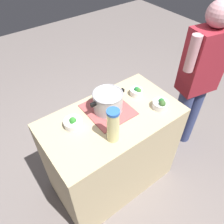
# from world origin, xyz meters

# --- Properties ---
(ground_plane) EXTENTS (8.00, 8.00, 0.00)m
(ground_plane) POSITION_xyz_m (0.00, 0.00, 0.00)
(ground_plane) COLOR slate
(counter_slab) EXTENTS (1.08, 0.61, 0.91)m
(counter_slab) POSITION_xyz_m (0.00, 0.00, 0.46)
(counter_slab) COLOR tan
(counter_slab) RESTS_ON ground_plane
(dish_cloth) EXTENTS (0.33, 0.36, 0.01)m
(dish_cloth) POSITION_xyz_m (0.02, 0.08, 0.91)
(dish_cloth) COLOR #AC4F4F
(dish_cloth) RESTS_ON counter_slab
(cooking_pot) EXTENTS (0.30, 0.23, 0.16)m
(cooking_pot) POSITION_xyz_m (0.02, 0.08, 1.00)
(cooking_pot) COLOR #B7B7BC
(cooking_pot) RESTS_ON dish_cloth
(lemonade_pitcher) EXTENTS (0.08, 0.08, 0.26)m
(lemonade_pitcher) POSITION_xyz_m (-0.12, -0.17, 1.04)
(lemonade_pitcher) COLOR beige
(lemonade_pitcher) RESTS_ON counter_slab
(broccoli_bowl_front) EXTENTS (0.14, 0.14, 0.08)m
(broccoli_bowl_front) POSITION_xyz_m (-0.27, 0.10, 0.94)
(broccoli_bowl_front) COLOR silver
(broccoli_bowl_front) RESTS_ON counter_slab
(broccoli_bowl_center) EXTENTS (0.10, 0.10, 0.08)m
(broccoli_bowl_center) POSITION_xyz_m (0.32, 0.08, 0.94)
(broccoli_bowl_center) COLOR silver
(broccoli_bowl_center) RESTS_ON counter_slab
(broccoli_bowl_back) EXTENTS (0.13, 0.13, 0.09)m
(broccoli_bowl_back) POSITION_xyz_m (0.36, -0.14, 0.94)
(broccoli_bowl_back) COLOR silver
(broccoli_bowl_back) RESTS_ON counter_slab
(person_cook) EXTENTS (0.50, 0.27, 1.59)m
(person_cook) POSITION_xyz_m (0.91, -0.09, 0.88)
(person_cook) COLOR #384371
(person_cook) RESTS_ON ground_plane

